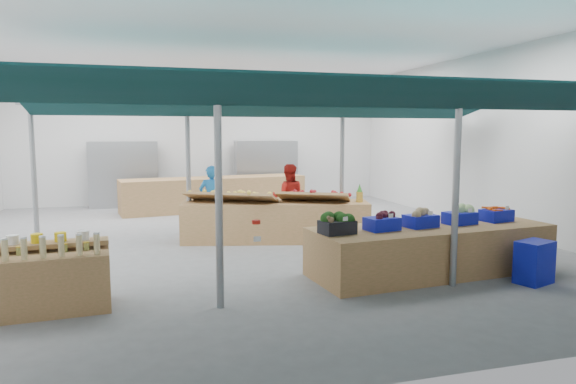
% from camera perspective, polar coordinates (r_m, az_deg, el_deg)
% --- Properties ---
extents(floor, '(13.00, 13.00, 0.00)m').
position_cam_1_polar(floor, '(10.96, -5.37, -5.49)').
color(floor, slate).
rests_on(floor, ground).
extents(hall, '(13.00, 13.00, 13.00)m').
position_cam_1_polar(hall, '(12.14, -6.76, 8.24)').
color(hall, silver).
rests_on(hall, ground).
extents(pole_grid, '(10.00, 4.60, 3.00)m').
position_cam_1_polar(pole_grid, '(9.20, 1.11, 3.62)').
color(pole_grid, gray).
rests_on(pole_grid, floor).
extents(awnings, '(9.50, 7.08, 0.30)m').
position_cam_1_polar(awnings, '(9.20, 1.13, 9.66)').
color(awnings, '#0B3131').
rests_on(awnings, pole_grid).
extents(back_shelving_left, '(2.00, 0.50, 2.00)m').
position_cam_1_polar(back_shelving_left, '(16.60, -17.77, 1.83)').
color(back_shelving_left, '#B23F33').
rests_on(back_shelving_left, floor).
extents(back_shelving_right, '(2.00, 0.50, 2.00)m').
position_cam_1_polar(back_shelving_right, '(17.05, -2.47, 2.26)').
color(back_shelving_right, '#B23F33').
rests_on(back_shelving_right, floor).
extents(bottle_shelf, '(1.75, 1.16, 1.03)m').
position_cam_1_polar(bottle_shelf, '(7.40, -25.83, -8.74)').
color(bottle_shelf, olive).
rests_on(bottle_shelf, floor).
extents(veg_counter, '(4.11, 1.71, 0.78)m').
position_cam_1_polar(veg_counter, '(8.76, 15.61, -6.17)').
color(veg_counter, olive).
rests_on(veg_counter, floor).
extents(fruit_counter, '(4.01, 1.84, 0.84)m').
position_cam_1_polar(fruit_counter, '(10.89, -1.39, -3.29)').
color(fruit_counter, olive).
rests_on(fruit_counter, floor).
extents(far_counter, '(5.52, 1.84, 0.98)m').
position_cam_1_polar(far_counter, '(15.38, -8.13, -0.19)').
color(far_counter, olive).
rests_on(far_counter, floor).
extents(crate_stack, '(0.64, 0.54, 0.65)m').
position_cam_1_polar(crate_stack, '(8.74, 25.69, -7.05)').
color(crate_stack, '#0F18AB').
rests_on(crate_stack, floor).
extents(vendor_left, '(0.64, 0.50, 1.56)m').
position_cam_1_polar(vendor_left, '(11.68, -8.46, -0.89)').
color(vendor_left, '#1C6CB8').
rests_on(vendor_left, floor).
extents(vendor_right, '(0.88, 0.76, 1.56)m').
position_cam_1_polar(vendor_right, '(12.04, 0.06, -0.59)').
color(vendor_right, '#B31C16').
rests_on(vendor_right, floor).
extents(crate_broccoli, '(0.56, 0.45, 0.35)m').
position_cam_1_polar(crate_broccoli, '(7.76, 5.49, -3.48)').
color(crate_broccoli, black).
rests_on(crate_broccoli, veg_counter).
extents(crate_beets, '(0.56, 0.45, 0.29)m').
position_cam_1_polar(crate_beets, '(8.14, 10.39, -3.26)').
color(crate_beets, '#0F18AB').
rests_on(crate_beets, veg_counter).
extents(crate_celeriac, '(0.56, 0.45, 0.31)m').
position_cam_1_polar(crate_celeriac, '(8.53, 14.53, -2.83)').
color(crate_celeriac, '#0F18AB').
rests_on(crate_celeriac, veg_counter).
extents(crate_cabbage, '(0.56, 0.45, 0.35)m').
position_cam_1_polar(crate_cabbage, '(9.00, 18.55, -2.39)').
color(crate_cabbage, '#0F18AB').
rests_on(crate_cabbage, veg_counter).
extents(crate_carrots, '(0.56, 0.45, 0.29)m').
position_cam_1_polar(crate_carrots, '(9.53, 22.13, -2.34)').
color(crate_carrots, '#0F18AB').
rests_on(crate_carrots, veg_counter).
extents(sparrow, '(0.12, 0.09, 0.11)m').
position_cam_1_polar(sparrow, '(7.54, 4.77, -3.07)').
color(sparrow, brown).
rests_on(sparrow, crate_broccoli).
extents(pole_ribbon, '(0.12, 0.12, 0.28)m').
position_cam_1_polar(pole_ribbon, '(6.89, -3.55, -3.52)').
color(pole_ribbon, red).
rests_on(pole_ribbon, pole_grid).
extents(apple_heap_yellow, '(2.01, 1.51, 0.27)m').
position_cam_1_polar(apple_heap_yellow, '(10.75, -6.36, -0.32)').
color(apple_heap_yellow, '#997247').
rests_on(apple_heap_yellow, fruit_counter).
extents(apple_heap_red, '(1.65, 1.32, 0.27)m').
position_cam_1_polar(apple_heap_red, '(10.75, 2.82, -0.28)').
color(apple_heap_red, '#997247').
rests_on(apple_heap_red, fruit_counter).
extents(pineapple, '(0.14, 0.14, 0.39)m').
position_cam_1_polar(pineapple, '(10.87, 7.96, -0.18)').
color(pineapple, '#8C6019').
rests_on(pineapple, fruit_counter).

